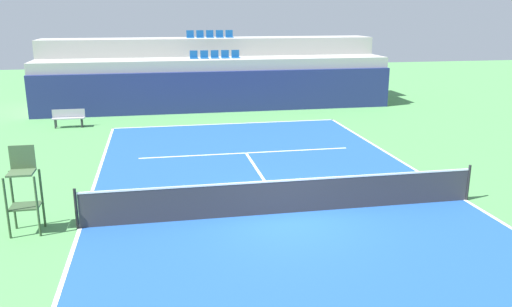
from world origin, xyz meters
name	(u,v)px	position (x,y,z in m)	size (l,w,h in m)	color
ground_plane	(286,213)	(0.00, 0.00, 0.00)	(80.00, 80.00, 0.00)	#4C8C4C
court_surface	(286,213)	(0.00, 0.00, 0.01)	(11.00, 24.00, 0.01)	#1E4C99
baseline_far	(227,124)	(0.00, 11.95, 0.01)	(11.00, 0.10, 0.00)	white
sideline_left	(80,228)	(-5.45, 0.00, 0.01)	(0.10, 24.00, 0.00)	white
sideline_right	(465,200)	(5.45, 0.00, 0.01)	(0.10, 24.00, 0.00)	white
service_line_far	(246,153)	(0.00, 6.40, 0.01)	(8.26, 0.10, 0.00)	white
centre_service_line	(262,178)	(0.00, 3.20, 0.01)	(0.10, 6.40, 0.00)	white
back_wall	(219,92)	(0.00, 15.15, 1.12)	(19.71, 0.30, 2.23)	navy
stands_tier_lower	(216,83)	(0.00, 16.50, 1.41)	(19.71, 2.40, 2.81)	#9E9E99
stands_tier_upper	(211,70)	(0.00, 18.90, 1.91)	(19.71, 2.40, 3.83)	#9E9E99
seating_row_lower	(215,56)	(0.00, 16.59, 2.94)	(2.80, 0.44, 0.44)	#145193
seating_row_upper	(210,36)	(0.00, 18.99, 3.95)	(2.80, 0.44, 0.44)	#145193
tennis_net	(286,196)	(0.00, 0.00, 0.51)	(11.08, 0.08, 1.07)	black
umpire_chair	(24,187)	(-6.70, 0.06, 1.19)	(0.76, 0.66, 2.20)	#334C2D
player_bench	(69,117)	(-7.53, 12.69, 0.51)	(1.50, 0.40, 0.85)	#99999E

